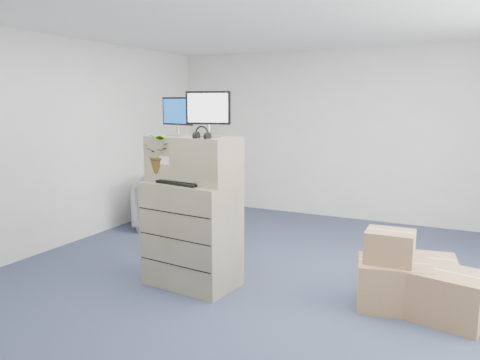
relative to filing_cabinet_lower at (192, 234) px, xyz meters
name	(u,v)px	position (x,y,z in m)	size (l,w,h in m)	color
ground	(255,290)	(0.68, 0.14, -0.56)	(7.00, 7.00, 0.00)	#273146
wall_back	(342,135)	(0.68, 3.65, 0.84)	(6.00, 0.02, 2.80)	silver
filing_cabinet_lower	(192,234)	(0.00, 0.00, 0.00)	(0.95, 0.58, 1.11)	gray
filing_cabinet_upper	(194,159)	(0.01, 0.05, 0.79)	(0.95, 0.48, 0.48)	gray
monitor_left	(177,114)	(-0.19, 0.06, 1.26)	(0.41, 0.19, 0.40)	#99999E
monitor_right	(208,111)	(0.19, 0.04, 1.29)	(0.46, 0.22, 0.46)	#99999E
headphones	(202,134)	(0.24, -0.16, 1.08)	(0.16, 0.16, 0.02)	black
keyboard	(181,183)	(-0.04, -0.12, 0.57)	(0.53, 0.22, 0.03)	black
mouse	(209,185)	(0.29, -0.13, 0.57)	(0.10, 0.06, 0.03)	silver
water_bottle	(199,168)	(0.06, 0.08, 0.70)	(0.08, 0.08, 0.29)	gray
phone_dock	(188,177)	(-0.05, 0.04, 0.60)	(0.07, 0.06, 0.14)	silver
external_drive	(221,181)	(0.32, 0.07, 0.59)	(0.21, 0.16, 0.06)	black
tissue_box	(221,174)	(0.34, 0.03, 0.67)	(0.25, 0.13, 0.09)	#45A4ED
potted_plant	(163,159)	(-0.30, -0.06, 0.79)	(0.48, 0.51, 0.41)	#AAC39D
office_chair	(165,200)	(-1.63, 1.81, -0.12)	(0.84, 0.79, 0.87)	slate
cardboard_boxes	(418,282)	(2.23, 0.45, -0.30)	(1.21, 1.16, 0.76)	brown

